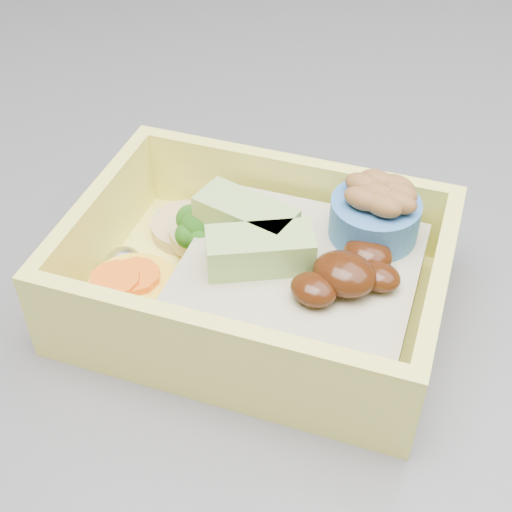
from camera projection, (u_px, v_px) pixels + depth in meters
The scene contains 1 object.
bento_box at pixel (269, 273), 0.40m from camera, with size 0.23×0.19×0.08m.
Camera 1 is at (0.13, -0.48, 1.23)m, focal length 50.00 mm.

